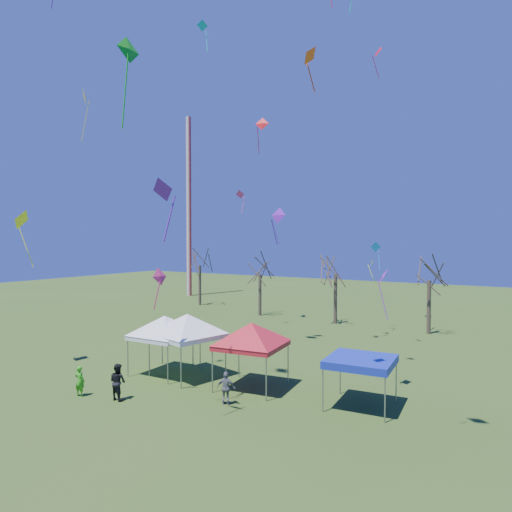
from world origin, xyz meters
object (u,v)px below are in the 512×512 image
(tree_2, at_px, (336,257))
(person_grey, at_px, (226,388))
(tent_white_mid, at_px, (187,318))
(tree_3, at_px, (429,261))
(person_green, at_px, (80,381))
(tree_0, at_px, (200,251))
(radio_mast, at_px, (189,207))
(tent_white_west, at_px, (164,320))
(tree_1, at_px, (260,260))
(tent_blue, at_px, (361,362))
(tent_red, at_px, (251,327))
(person_dark, at_px, (118,382))

(tree_2, relative_size, person_grey, 5.23)
(tree_2, bearing_deg, person_grey, -81.39)
(tent_white_mid, relative_size, person_grey, 2.93)
(tree_3, xyz_separation_m, person_green, (-11.92, -25.13, -5.32))
(person_green, bearing_deg, tree_3, -125.37)
(tree_3, relative_size, tent_white_mid, 1.73)
(tree_0, distance_m, person_grey, 34.17)
(radio_mast, xyz_separation_m, tent_white_west, (23.09, -29.99, -9.33))
(tent_white_mid, bearing_deg, person_grey, -29.37)
(tree_3, xyz_separation_m, tent_white_mid, (-9.47, -19.73, -2.73))
(tree_1, bearing_deg, tent_blue, -48.81)
(tree_0, distance_m, tent_white_mid, 29.07)
(tree_3, xyz_separation_m, tent_white_west, (-10.94, -20.03, -2.90))
(tent_white_west, relative_size, person_grey, 2.85)
(tree_3, relative_size, tent_red, 1.75)
(person_green, bearing_deg, tree_0, -72.28)
(tent_white_west, height_order, tent_blue, tent_white_west)
(tent_white_mid, xyz_separation_m, tent_blue, (10.06, 0.47, -1.21))
(person_grey, relative_size, person_green, 1.03)
(tent_red, bearing_deg, tree_2, 99.02)
(person_grey, height_order, person_green, person_grey)
(tree_2, bearing_deg, tent_white_west, -97.11)
(tent_white_west, xyz_separation_m, person_green, (-0.98, -5.10, -2.41))
(tent_white_west, bearing_deg, person_dark, -76.71)
(tree_1, height_order, tent_red, tree_1)
(tent_white_west, relative_size, person_green, 2.93)
(person_green, bearing_deg, tree_1, -89.26)
(tree_2, height_order, person_grey, tree_2)
(tent_white_west, xyz_separation_m, tent_blue, (11.53, 0.77, -1.03))
(tree_0, xyz_separation_m, person_grey, (21.90, -25.60, -5.70))
(radio_mast, distance_m, tent_white_west, 38.98)
(tree_0, xyz_separation_m, person_dark, (17.00, -27.85, -5.59))
(tree_3, distance_m, tent_white_mid, 22.06)
(tree_1, xyz_separation_m, tent_white_mid, (7.33, -20.34, -2.44))
(tree_0, distance_m, tent_blue, 35.84)
(tree_3, relative_size, person_grey, 5.06)
(tree_1, distance_m, tent_white_west, 21.61)
(tree_1, relative_size, tree_3, 0.95)
(tree_1, xyz_separation_m, tent_white_west, (5.86, -20.64, -2.62))
(tent_white_west, distance_m, person_green, 5.73)
(person_dark, height_order, person_grey, person_dark)
(tree_2, relative_size, tent_red, 1.81)
(tree_2, bearing_deg, person_dark, -93.42)
(person_dark, bearing_deg, person_grey, -154.45)
(tree_1, xyz_separation_m, tent_blue, (17.39, -19.87, -3.65))
(radio_mast, xyz_separation_m, tent_white_mid, (24.56, -29.69, -9.15))
(radio_mast, height_order, tent_red, radio_mast)
(radio_mast, height_order, person_grey, radio_mast)
(tree_0, height_order, tent_white_west, tree_0)
(tent_blue, bearing_deg, radio_mast, 139.84)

